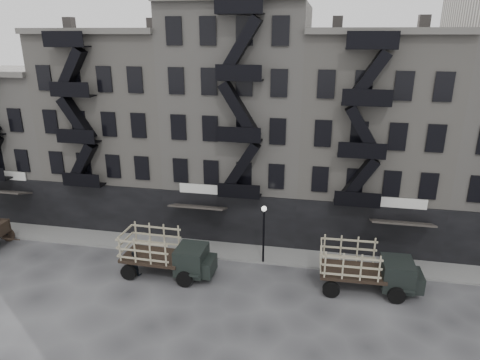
# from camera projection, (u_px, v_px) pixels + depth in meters

# --- Properties ---
(ground) EXTENTS (140.00, 140.00, 0.00)m
(ground) POSITION_uv_depth(u_px,v_px,m) (211.00, 279.00, 27.70)
(ground) COLOR #38383A
(ground) RESTS_ON ground
(sidewalk) EXTENTS (55.00, 2.50, 0.15)m
(sidewalk) POSITION_uv_depth(u_px,v_px,m) (225.00, 250.00, 31.15)
(sidewalk) COLOR slate
(sidewalk) RESTS_ON ground
(building_west) EXTENTS (10.00, 11.35, 13.20)m
(building_west) POSITION_uv_depth(u_px,v_px,m) (23.00, 139.00, 38.50)
(building_west) COLOR gray
(building_west) RESTS_ON ground
(building_midwest) EXTENTS (10.00, 11.35, 16.20)m
(building_midwest) POSITION_uv_depth(u_px,v_px,m) (125.00, 127.00, 36.17)
(building_midwest) COLOR gray
(building_midwest) RESTS_ON ground
(building_center) EXTENTS (10.00, 11.35, 18.20)m
(building_center) POSITION_uv_depth(u_px,v_px,m) (241.00, 120.00, 34.00)
(building_center) COLOR gray
(building_center) RESTS_ON ground
(building_mideast) EXTENTS (10.00, 11.35, 16.20)m
(building_mideast) POSITION_uv_depth(u_px,v_px,m) (370.00, 138.00, 32.49)
(building_mideast) COLOR gray
(building_mideast) RESTS_ON ground
(lamp_post) EXTENTS (0.36, 0.36, 4.28)m
(lamp_post) POSITION_uv_depth(u_px,v_px,m) (264.00, 227.00, 28.64)
(lamp_post) COLOR black
(lamp_post) RESTS_ON ground
(stake_truck_west) EXTENTS (6.12, 2.66, 3.04)m
(stake_truck_west) POSITION_uv_depth(u_px,v_px,m) (165.00, 251.00, 27.69)
(stake_truck_west) COLOR black
(stake_truck_west) RESTS_ON ground
(stake_truck_east) EXTENTS (6.12, 2.69, 3.03)m
(stake_truck_east) POSITION_uv_depth(u_px,v_px,m) (367.00, 265.00, 25.98)
(stake_truck_east) COLOR black
(stake_truck_east) RESTS_ON ground
(pedestrian_mid) EXTENTS (0.91, 0.73, 1.77)m
(pedestrian_mid) POSITION_uv_depth(u_px,v_px,m) (135.00, 262.00, 27.94)
(pedestrian_mid) COLOR black
(pedestrian_mid) RESTS_ON ground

